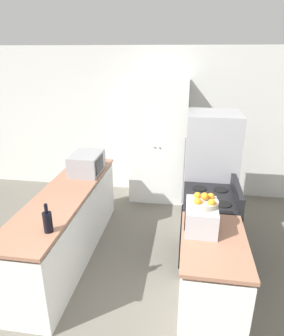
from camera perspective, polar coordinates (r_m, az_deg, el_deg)
The scene contains 10 objects.
wall_back at distance 5.43m, azimuth 2.63°, elevation 8.54°, with size 7.00×0.06×2.60m.
counter_left at distance 4.00m, azimuth -13.94°, elevation -10.47°, with size 0.60×2.49×0.91m.
counter_right at distance 3.14m, azimuth 12.85°, elevation -20.38°, with size 0.60×0.99×0.91m.
pantry_cabinet at distance 5.17m, azimuth 3.17°, elevation 4.95°, with size 0.96×0.58×2.09m.
stove at distance 3.85m, azimuth 12.45°, elevation -11.21°, with size 0.66×0.78×1.07m.
refrigerator at distance 4.36m, azimuth 12.75°, elevation -1.11°, with size 0.73×0.70×1.75m.
microwave at distance 4.25m, azimuth -10.47°, elevation 0.92°, with size 0.40×0.54×0.28m.
wine_bottle at distance 2.98m, azimuth -17.53°, elevation -9.68°, with size 0.09×0.09×0.29m.
toaster_oven at distance 2.94m, azimuth 11.16°, elevation -9.09°, with size 0.30×0.43×0.25m.
fruit_bowl at distance 2.87m, azimuth 11.77°, elevation -6.25°, with size 0.27×0.27×0.13m.
Camera 1 is at (0.57, -1.76, 2.50)m, focal length 32.00 mm.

